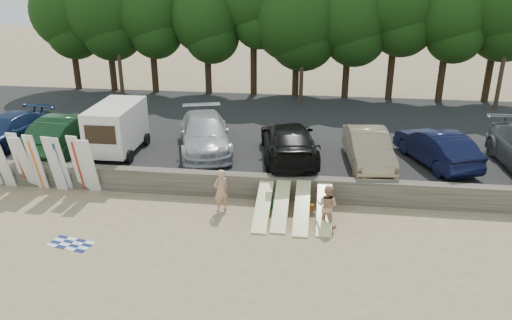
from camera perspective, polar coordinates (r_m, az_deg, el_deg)
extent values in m
plane|color=tan|center=(18.22, -3.76, -8.15)|extent=(120.00, 120.00, 0.00)
cube|color=#6B6356|center=(20.62, -2.20, -2.86)|extent=(44.00, 0.50, 1.00)
cube|color=#282828|center=(27.60, 0.38, 3.23)|extent=(44.00, 14.50, 0.70)
cylinder|color=#382616|center=(37.84, -19.91, 10.33)|extent=(0.44, 0.44, 3.58)
sphere|color=#1F4212|center=(37.40, -20.60, 15.57)|extent=(5.10, 5.10, 5.10)
cylinder|color=#382616|center=(36.54, -16.13, 10.54)|extent=(0.44, 0.44, 3.76)
sphere|color=#1F4212|center=(36.07, -16.74, 16.26)|extent=(5.66, 5.66, 5.66)
cylinder|color=#382616|center=(35.39, -11.56, 10.51)|extent=(0.44, 0.44, 3.63)
sphere|color=#1F4212|center=(34.91, -12.01, 16.24)|extent=(4.75, 4.75, 4.75)
cylinder|color=#382616|center=(34.53, -5.50, 10.43)|extent=(0.44, 0.44, 3.46)
sphere|color=#1F4212|center=(34.05, -5.71, 16.01)|extent=(4.90, 4.90, 4.90)
cylinder|color=#382616|center=(33.99, -0.27, 10.97)|extent=(0.44, 0.44, 4.19)
cylinder|color=#382616|center=(33.79, 4.56, 10.28)|extent=(0.44, 0.44, 3.54)
sphere|color=#1F4212|center=(33.29, 4.74, 16.13)|extent=(6.08, 6.08, 6.08)
cylinder|color=#382616|center=(33.78, 10.27, 10.08)|extent=(0.44, 0.44, 3.62)
sphere|color=#1F4212|center=(33.28, 10.68, 16.04)|extent=(5.35, 5.35, 5.35)
cylinder|color=#382616|center=(33.98, 15.19, 10.25)|extent=(0.44, 0.44, 4.20)
sphere|color=#1F4212|center=(33.48, 15.90, 17.14)|extent=(5.31, 5.31, 5.31)
cylinder|color=#382616|center=(34.16, 20.48, 9.37)|extent=(0.44, 0.44, 3.80)
sphere|color=#1F4212|center=(33.67, 21.32, 15.54)|extent=(4.77, 4.77, 4.77)
cylinder|color=#382616|center=(35.30, 25.14, 9.46)|extent=(0.44, 0.44, 4.30)
cylinder|color=#473321|center=(34.38, -15.70, 14.39)|extent=(0.26, 0.26, 9.00)
cylinder|color=#473321|center=(31.76, 5.38, 14.53)|extent=(0.26, 0.26, 9.00)
cylinder|color=#473321|center=(33.52, 26.88, 12.75)|extent=(0.26, 0.26, 9.00)
cube|color=silver|center=(23.99, -15.64, 3.77)|extent=(1.87, 3.66, 2.00)
cube|color=black|center=(22.34, -17.39, 2.76)|extent=(1.36, 0.05, 0.82)
cylinder|color=black|center=(23.67, -18.57, 0.58)|extent=(0.19, 0.60, 0.60)
cylinder|color=black|center=(22.94, -14.24, 0.39)|extent=(0.19, 0.60, 0.60)
cylinder|color=black|center=(25.70, -16.44, 2.45)|extent=(0.19, 0.60, 0.60)
cylinder|color=black|center=(25.02, -12.40, 2.33)|extent=(0.19, 0.60, 0.60)
imported|color=#15254B|center=(27.03, -26.65, 2.95)|extent=(3.03, 5.49, 1.51)
imported|color=#123319|center=(25.50, -20.62, 3.11)|extent=(2.28, 5.33, 1.71)
imported|color=#ADADB3|center=(23.78, -5.88, 3.04)|extent=(3.77, 6.04, 1.63)
imported|color=black|center=(22.60, 3.75, 2.18)|extent=(3.25, 6.09, 1.68)
imported|color=#947E5E|center=(22.35, 12.70, 1.30)|extent=(2.15, 4.91, 1.57)
imported|color=black|center=(23.37, 19.91, 1.40)|extent=(3.26, 5.03, 1.57)
cube|color=white|center=(23.54, -27.09, -0.15)|extent=(0.53, 0.75, 2.53)
cube|color=white|center=(23.33, -25.41, 0.01)|extent=(0.54, 0.59, 2.56)
cube|color=white|center=(22.99, -24.88, -0.30)|extent=(0.57, 0.89, 2.50)
cube|color=white|center=(22.76, -23.86, -0.25)|extent=(0.58, 0.63, 2.56)
cube|color=white|center=(22.28, -22.03, -0.43)|extent=(0.57, 0.67, 2.55)
cube|color=white|center=(22.23, -21.50, -0.43)|extent=(0.51, 0.73, 2.53)
cube|color=white|center=(21.99, -19.65, -0.36)|extent=(0.57, 0.60, 2.57)
cube|color=white|center=(21.61, -18.55, -0.67)|extent=(0.54, 0.78, 2.52)
cube|color=#E7E392|center=(19.04, 0.80, -5.22)|extent=(0.56, 2.91, 0.88)
cube|color=#E7E392|center=(19.04, 2.88, -5.09)|extent=(0.56, 2.88, 0.97)
cube|color=#E7E392|center=(18.87, 5.27, -5.42)|extent=(0.56, 2.88, 0.97)
cube|color=#E7E392|center=(18.98, 7.81, -5.42)|extent=(0.56, 2.89, 0.94)
imported|color=tan|center=(19.28, -4.05, -3.50)|extent=(0.74, 0.74, 1.74)
imported|color=tan|center=(18.37, 8.13, -5.20)|extent=(0.96, 0.87, 1.62)
cube|color=#27924E|center=(19.77, 1.38, -5.08)|extent=(0.46, 0.42, 0.32)
cube|color=#C96D17|center=(19.81, 6.17, -5.31)|extent=(0.32, 0.27, 0.22)
plane|color=white|center=(18.57, -20.38, -8.97)|extent=(1.77, 1.77, 0.00)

